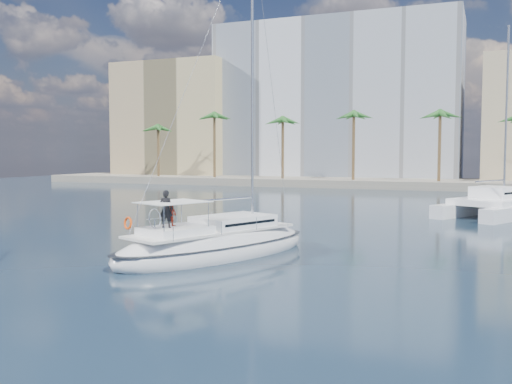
% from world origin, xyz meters
% --- Properties ---
extents(ground, '(160.00, 160.00, 0.00)m').
position_xyz_m(ground, '(0.00, 0.00, 0.00)').
color(ground, black).
rests_on(ground, ground).
extents(quay, '(120.00, 14.00, 1.20)m').
position_xyz_m(quay, '(0.00, 61.00, 0.60)').
color(quay, gray).
rests_on(quay, ground).
extents(building_modern, '(42.00, 16.00, 28.00)m').
position_xyz_m(building_modern, '(-12.00, 73.00, 14.00)').
color(building_modern, silver).
rests_on(building_modern, ground).
extents(building_tan_left, '(22.00, 14.00, 22.00)m').
position_xyz_m(building_tan_left, '(-42.00, 69.00, 11.00)').
color(building_tan_left, tan).
rests_on(building_tan_left, ground).
extents(palm_left, '(3.60, 3.60, 12.30)m').
position_xyz_m(palm_left, '(-34.00, 57.00, 10.28)').
color(palm_left, brown).
rests_on(palm_left, ground).
extents(palm_centre, '(3.60, 3.60, 12.30)m').
position_xyz_m(palm_centre, '(0.00, 57.00, 10.28)').
color(palm_centre, brown).
rests_on(palm_centre, ground).
extents(main_sloop, '(8.47, 12.98, 18.44)m').
position_xyz_m(main_sloop, '(0.01, -1.46, 0.55)').
color(main_sloop, silver).
rests_on(main_sloop, ground).
extents(catamaran, '(9.70, 11.97, 15.78)m').
position_xyz_m(catamaran, '(13.41, 23.06, 1.11)').
color(catamaran, silver).
rests_on(catamaran, ground).
extents(seagull, '(1.07, 0.46, 0.20)m').
position_xyz_m(seagull, '(-0.88, 6.40, 1.07)').
color(seagull, silver).
rests_on(seagull, ground).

